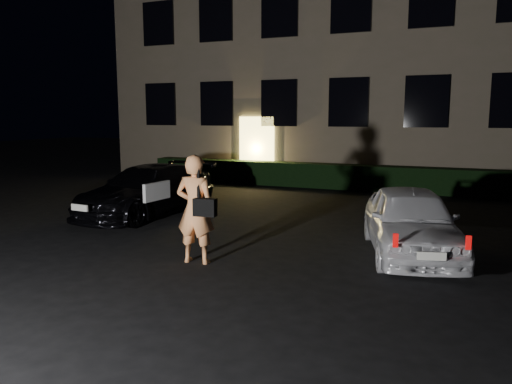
% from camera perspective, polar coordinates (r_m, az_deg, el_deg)
% --- Properties ---
extents(ground, '(80.00, 80.00, 0.00)m').
position_cam_1_polar(ground, '(8.15, -7.73, -9.45)').
color(ground, black).
rests_on(ground, ground).
extents(building, '(20.00, 8.11, 12.00)m').
position_cam_1_polar(building, '(22.25, 13.18, 17.44)').
color(building, '#6D634E').
rests_on(building, ground).
extents(hedge, '(15.00, 0.70, 0.85)m').
position_cam_1_polar(hedge, '(17.71, 9.98, 1.74)').
color(hedge, black).
rests_on(hedge, ground).
extents(sedan, '(2.08, 4.54, 1.27)m').
position_cam_1_polar(sedan, '(13.11, -12.33, 0.19)').
color(sedan, black).
rests_on(sedan, ground).
extents(hatch, '(2.43, 3.94, 1.25)m').
position_cam_1_polar(hatch, '(9.55, 17.26, -3.18)').
color(hatch, white).
rests_on(hatch, ground).
extents(man, '(0.81, 0.53, 1.88)m').
position_cam_1_polar(man, '(8.61, -6.91, -1.95)').
color(man, '#FFA05D').
rests_on(man, ground).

